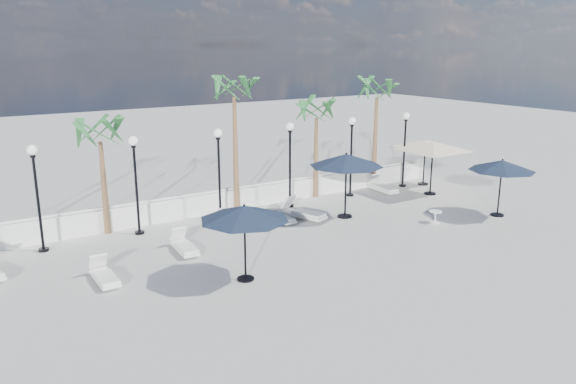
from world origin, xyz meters
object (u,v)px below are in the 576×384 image
parasol_navy_left (244,213)px  lounger_2 (104,275)px  lounger_3 (184,246)px  parasol_navy_mid (346,160)px  lounger_4 (303,213)px  parasol_cream_sq_a (433,143)px  parasol_cream_sq_b (426,140)px  parasol_navy_right (502,166)px  lounger_5 (279,217)px  lounger_6 (382,187)px

parasol_navy_left → lounger_2: bearing=149.5°
lounger_3 → parasol_navy_mid: bearing=6.6°
parasol_navy_left → parasol_navy_mid: (6.76, 3.52, 0.29)m
lounger_4 → parasol_cream_sq_a: size_ratio=0.38×
parasol_cream_sq_b → parasol_cream_sq_a: bearing=-126.3°
lounger_2 → lounger_3: bearing=20.0°
parasol_cream_sq_a → parasol_navy_mid: bearing=-173.1°
parasol_navy_mid → parasol_navy_right: parasol_navy_mid is taller
parasol_navy_mid → parasol_navy_right: bearing=-31.0°
lounger_2 → parasol_navy_right: parasol_navy_right is taller
lounger_3 → parasol_navy_right: (13.07, -3.22, 1.97)m
lounger_2 → lounger_3: size_ratio=0.95×
lounger_5 → lounger_6: size_ratio=0.87×
lounger_2 → parasol_cream_sq_b: (17.61, 3.62, 2.15)m
lounger_4 → parasol_navy_left: size_ratio=0.77×
parasol_navy_left → parasol_navy_right: bearing=0.5°
lounger_5 → parasol_cream_sq_a: size_ratio=0.30×
parasol_navy_left → parasol_navy_mid: 7.63m
lounger_3 → parasol_cream_sq_a: bearing=9.0°
lounger_6 → parasol_navy_right: 6.23m
parasol_navy_mid → parasol_cream_sq_b: parasol_navy_mid is taller
lounger_3 → parasol_navy_right: bearing=-8.7°
lounger_4 → parasol_cream_sq_a: bearing=-20.9°
parasol_navy_mid → parasol_cream_sq_b: (7.08, 2.31, -0.10)m
parasol_cream_sq_b → lounger_4: bearing=-170.2°
lounger_3 → lounger_4: (5.79, 0.99, 0.04)m
lounger_3 → parasol_navy_left: (0.65, -3.34, 1.95)m
lounger_3 → lounger_4: lounger_4 is taller
lounger_2 → parasol_cream_sq_a: 16.73m
lounger_5 → parasol_cream_sq_b: bearing=4.4°
lounger_2 → lounger_5: (7.83, 2.28, -0.01)m
lounger_3 → lounger_4: size_ratio=0.84×
lounger_5 → lounger_6: 7.06m
parasol_navy_mid → lounger_3: bearing=-178.6°
lounger_2 → parasol_cream_sq_b: 18.10m
lounger_2 → parasol_cream_sq_b: size_ratio=0.34×
lounger_4 → parasol_navy_right: bearing=-50.3°
parasol_cream_sq_b → parasol_navy_mid: bearing=-161.9°
lounger_3 → lounger_6: lounger_6 is taller
lounger_4 → parasol_navy_right: size_ratio=0.78×
lounger_3 → parasol_navy_right: 13.61m
parasol_navy_mid → parasol_navy_right: size_ratio=1.12×
parasol_navy_left → parasol_cream_sq_a: parasol_cream_sq_a is taller
lounger_6 → parasol_navy_mid: size_ratio=0.62×
lounger_4 → lounger_5: bearing=150.8°
lounger_3 → parasol_navy_right: size_ratio=0.65×
lounger_6 → parasol_navy_right: bearing=-71.6°
lounger_5 → parasol_cream_sq_b: parasol_cream_sq_b is taller
lounger_3 → parasol_navy_right: parasol_navy_right is taller
lounger_3 → parasol_navy_left: parasol_navy_left is taller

